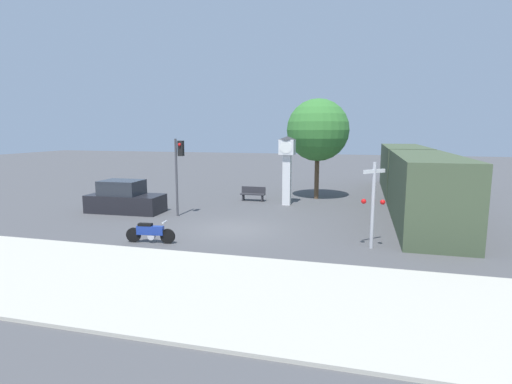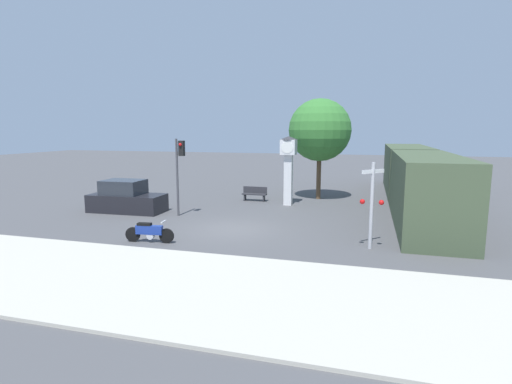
# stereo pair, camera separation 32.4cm
# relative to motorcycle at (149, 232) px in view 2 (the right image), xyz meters

# --- Properties ---
(ground_plane) EXTENTS (120.00, 120.00, 0.00)m
(ground_plane) POSITION_rel_motorcycle_xyz_m (2.54, 2.95, -0.44)
(ground_plane) COLOR #4C4C4F
(sidewalk_strip) EXTENTS (36.00, 6.00, 0.10)m
(sidewalk_strip) POSITION_rel_motorcycle_xyz_m (2.54, -4.00, -0.39)
(sidewalk_strip) COLOR #BCB7A8
(sidewalk_strip) RESTS_ON ground_plane
(motorcycle) EXTENTS (2.07, 0.48, 0.91)m
(motorcycle) POSITION_rel_motorcycle_xyz_m (0.00, 0.00, 0.00)
(motorcycle) COLOR black
(motorcycle) RESTS_ON ground_plane
(clock_tower) EXTENTS (1.08, 1.08, 4.21)m
(clock_tower) POSITION_rel_motorcycle_xyz_m (3.85, 9.73, 2.36)
(clock_tower) COLOR white
(clock_tower) RESTS_ON ground_plane
(freight_train) EXTENTS (2.80, 21.21, 3.40)m
(freight_train) POSITION_rel_motorcycle_xyz_m (11.26, 11.85, 1.26)
(freight_train) COLOR #425138
(freight_train) RESTS_ON ground_plane
(traffic_light) EXTENTS (0.50, 0.35, 4.12)m
(traffic_light) POSITION_rel_motorcycle_xyz_m (-1.08, 5.04, 2.40)
(traffic_light) COLOR #47474C
(traffic_light) RESTS_ON ground_plane
(railroad_crossing_signal) EXTENTS (0.90, 0.82, 3.37)m
(railroad_crossing_signal) POSITION_rel_motorcycle_xyz_m (8.73, 1.54, 1.41)
(railroad_crossing_signal) COLOR #B7B7BC
(railroad_crossing_signal) RESTS_ON ground_plane
(street_tree) EXTENTS (4.08, 4.08, 6.61)m
(street_tree) POSITION_rel_motorcycle_xyz_m (5.38, 12.47, 4.12)
(street_tree) COLOR brown
(street_tree) RESTS_ON ground_plane
(bench) EXTENTS (1.60, 0.44, 0.92)m
(bench) POSITION_rel_motorcycle_xyz_m (1.49, 10.52, 0.05)
(bench) COLOR #2D2D33
(bench) RESTS_ON ground_plane
(parked_car) EXTENTS (4.26, 1.93, 1.80)m
(parked_car) POSITION_rel_motorcycle_xyz_m (-4.53, 5.21, 0.31)
(parked_car) COLOR black
(parked_car) RESTS_ON ground_plane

